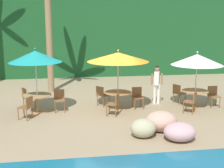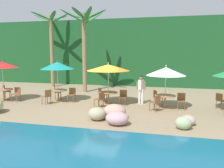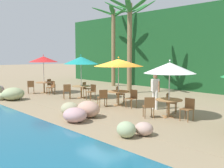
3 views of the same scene
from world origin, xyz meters
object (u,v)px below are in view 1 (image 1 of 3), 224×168
(chair_teal_seaward, at_px, (59,99))
(chair_white_inland, at_px, (178,92))
(umbrella_orange, at_px, (118,57))
(chair_white_left, at_px, (192,101))
(chair_orange_left, at_px, (115,103))
(umbrella_white, at_px, (197,60))
(waiter_in_white, at_px, (157,82))
(umbrella_teal, at_px, (35,57))
(chair_teal_inland, at_px, (27,96))
(chair_orange_inland, at_px, (102,94))
(chair_teal_left, at_px, (27,106))
(chair_white_seaward, at_px, (213,95))
(palm_tree_second, at_px, (48,6))
(chair_orange_seaward, at_px, (137,96))
(dining_table_white, at_px, (195,94))
(dining_table_orange, at_px, (118,95))
(dining_table_teal, at_px, (37,98))

(chair_teal_seaward, xyz_separation_m, chair_white_inland, (5.12, 0.35, 0.00))
(umbrella_orange, distance_m, chair_white_left, 3.37)
(chair_orange_left, relative_size, umbrella_white, 0.37)
(waiter_in_white, bearing_deg, umbrella_teal, -173.04)
(chair_teal_inland, distance_m, umbrella_white, 7.14)
(umbrella_white, relative_size, waiter_in_white, 1.39)
(chair_orange_inland, bearing_deg, umbrella_white, -12.29)
(chair_teal_left, relative_size, chair_white_seaward, 1.00)
(chair_teal_seaward, distance_m, palm_tree_second, 5.21)
(umbrella_white, bearing_deg, palm_tree_second, 146.91)
(umbrella_teal, bearing_deg, umbrella_white, -2.15)
(chair_white_left, xyz_separation_m, waiter_in_white, (-0.96, 1.59, 0.47))
(chair_teal_seaward, xyz_separation_m, chair_teal_left, (-1.15, -0.93, 0.00))
(chair_orange_seaward, bearing_deg, umbrella_orange, -171.26)
(waiter_in_white, bearing_deg, chair_teal_left, -165.19)
(umbrella_teal, bearing_deg, umbrella_orange, -0.44)
(chair_white_seaward, xyz_separation_m, chair_white_left, (-1.29, -0.81, 0.00))
(chair_teal_inland, xyz_separation_m, waiter_in_white, (5.51, -0.09, 0.47))
(chair_teal_inland, relative_size, chair_teal_left, 1.00)
(umbrella_white, distance_m, chair_white_inland, 1.74)
(chair_orange_seaward, relative_size, chair_orange_left, 1.00)
(chair_teal_seaward, distance_m, chair_white_inland, 5.13)
(umbrella_teal, bearing_deg, chair_orange_seaward, 1.49)
(chair_teal_seaward, relative_size, dining_table_white, 0.79)
(chair_teal_left, relative_size, dining_table_white, 0.79)
(dining_table_white, xyz_separation_m, waiter_in_white, (-1.40, 0.85, 0.37))
(chair_teal_inland, relative_size, palm_tree_second, 0.14)
(chair_orange_seaward, xyz_separation_m, umbrella_white, (2.38, -0.35, 1.52))
(chair_white_inland, bearing_deg, umbrella_orange, -169.70)
(dining_table_orange, bearing_deg, umbrella_white, -3.85)
(chair_orange_inland, bearing_deg, chair_teal_left, -154.58)
(chair_orange_left, distance_m, umbrella_white, 3.85)
(chair_teal_inland, xyz_separation_m, umbrella_white, (6.91, -0.95, 1.52))
(chair_orange_left, distance_m, chair_white_inland, 3.30)
(chair_orange_seaward, height_order, chair_orange_inland, same)
(dining_table_orange, height_order, waiter_in_white, waiter_in_white)
(chair_teal_left, distance_m, dining_table_orange, 3.60)
(umbrella_white, bearing_deg, chair_teal_inland, 172.20)
(chair_teal_left, bearing_deg, chair_white_inland, 11.48)
(chair_teal_seaward, distance_m, waiter_in_white, 4.23)
(chair_teal_seaward, height_order, chair_teal_left, same)
(chair_teal_left, height_order, palm_tree_second, palm_tree_second)
(umbrella_teal, relative_size, dining_table_white, 2.34)
(dining_table_teal, xyz_separation_m, chair_white_inland, (5.96, 0.48, -0.10))
(dining_table_teal, distance_m, chair_orange_seaward, 4.05)
(dining_table_teal, xyz_separation_m, chair_orange_left, (2.94, -0.84, -0.10))
(umbrella_orange, bearing_deg, umbrella_teal, 179.56)
(dining_table_orange, xyz_separation_m, waiter_in_white, (1.82, 0.64, 0.37))
(chair_orange_inland, bearing_deg, chair_white_seaward, -9.17)
(umbrella_orange, height_order, chair_orange_seaward, umbrella_orange)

